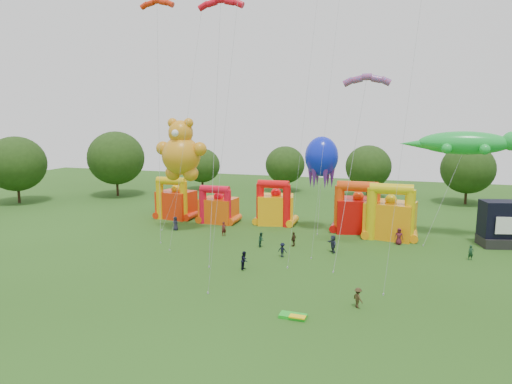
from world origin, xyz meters
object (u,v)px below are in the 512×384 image
(gecko_kite, at_px, (450,180))
(spectator_0, at_px, (175,223))
(teddy_bear_kite, at_px, (181,155))
(bouncy_castle_2, at_px, (275,207))
(spectator_4, at_px, (294,239))
(octopus_kite, at_px, (321,161))
(bouncy_castle_0, at_px, (175,202))

(gecko_kite, bearing_deg, spectator_0, -171.39)
(teddy_bear_kite, distance_m, gecko_kite, 32.80)
(bouncy_castle_2, xyz_separation_m, spectator_0, (-11.61, -7.29, -1.49))
(spectator_4, bearing_deg, bouncy_castle_2, -136.22)
(spectator_4, bearing_deg, spectator_0, -81.52)
(gecko_kite, distance_m, octopus_kite, 15.42)
(bouncy_castle_0, height_order, spectator_0, bouncy_castle_0)
(bouncy_castle_2, relative_size, teddy_bear_kite, 0.43)
(bouncy_castle_2, xyz_separation_m, gecko_kite, (21.86, -2.22, 5.01))
(bouncy_castle_2, bearing_deg, gecko_kite, -5.80)
(bouncy_castle_2, distance_m, octopus_kite, 9.54)
(gecko_kite, bearing_deg, spectator_4, -155.23)
(bouncy_castle_0, relative_size, teddy_bear_kite, 0.42)
(bouncy_castle_2, relative_size, gecko_kite, 0.47)
(bouncy_castle_0, height_order, spectator_4, bouncy_castle_0)
(spectator_4, bearing_deg, teddy_bear_kite, -80.93)
(spectator_0, bearing_deg, gecko_kite, 20.11)
(teddy_bear_kite, bearing_deg, spectator_0, 163.23)
(spectator_0, bearing_deg, teddy_bear_kite, -5.28)
(bouncy_castle_0, bearing_deg, gecko_kite, -2.41)
(gecko_kite, distance_m, spectator_4, 19.85)
(octopus_kite, bearing_deg, gecko_kite, -1.25)
(gecko_kite, height_order, spectator_0, gecko_kite)
(teddy_bear_kite, xyz_separation_m, spectator_0, (-1.21, 0.36, -8.98))
(teddy_bear_kite, relative_size, gecko_kite, 1.09)
(teddy_bear_kite, xyz_separation_m, spectator_4, (15.25, -2.42, -9.04))
(octopus_kite, distance_m, spectator_4, 11.74)
(spectator_0, xyz_separation_m, spectator_4, (16.46, -2.78, -0.06))
(spectator_4, bearing_deg, bouncy_castle_0, -97.33)
(gecko_kite, xyz_separation_m, octopus_kite, (-15.33, 0.34, 1.68))
(teddy_bear_kite, height_order, octopus_kite, teddy_bear_kite)
(bouncy_castle_0, relative_size, bouncy_castle_2, 0.99)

